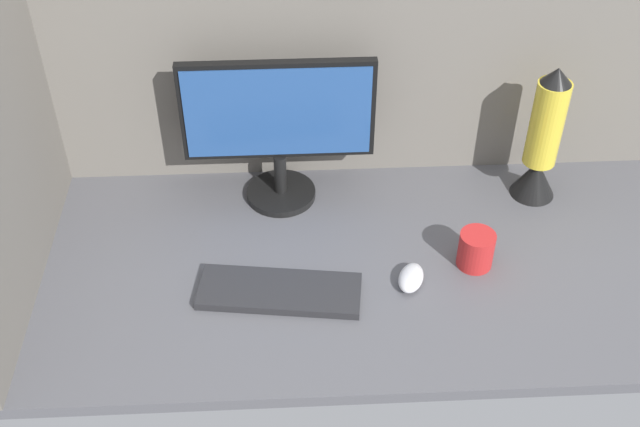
{
  "coord_description": "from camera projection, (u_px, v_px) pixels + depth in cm",
  "views": [
    {
      "loc": [
        -26.61,
        -137.92,
        133.82
      ],
      "look_at": [
        -11.46,
        0.0,
        14.0
      ],
      "focal_mm": 44.95,
      "sensor_mm": 36.0,
      "label": 1
    }
  ],
  "objects": [
    {
      "name": "ground_plane",
      "position": [
        401.0,
        261.0,
        1.94
      ],
      "size": [
        180.0,
        80.0,
        3.0
      ],
      "primitive_type": "cube",
      "color": "#515156"
    },
    {
      "name": "cubicle_wall_back",
      "position": [
        392.0,
        38.0,
        1.96
      ],
      "size": [
        180.0,
        5.5,
        76.43
      ],
      "color": "slate",
      "rests_on": "ground_plane"
    },
    {
      "name": "monitor",
      "position": [
        278.0,
        124.0,
        1.96
      ],
      "size": [
        47.47,
        18.0,
        39.45
      ],
      "color": "black",
      "rests_on": "ground_plane"
    },
    {
      "name": "keyboard",
      "position": [
        280.0,
        291.0,
        1.83
      ],
      "size": [
        38.39,
        17.78,
        2.0
      ],
      "primitive_type": "cube",
      "rotation": [
        0.0,
        0.0,
        -0.13
      ],
      "color": "#262628",
      "rests_on": "ground_plane"
    },
    {
      "name": "mouse",
      "position": [
        411.0,
        278.0,
        1.85
      ],
      "size": [
        8.58,
        10.95,
        3.4
      ],
      "primitive_type": "ellipsoid",
      "rotation": [
        0.0,
        0.0,
        -0.35
      ],
      "color": "silver",
      "rests_on": "ground_plane"
    },
    {
      "name": "mug_red_plastic",
      "position": [
        476.0,
        249.0,
        1.88
      ],
      "size": [
        8.47,
        8.47,
        9.15
      ],
      "color": "red",
      "rests_on": "ground_plane"
    },
    {
      "name": "lava_lamp",
      "position": [
        542.0,
        144.0,
        2.01
      ],
      "size": [
        11.51,
        11.51,
        37.67
      ],
      "color": "black",
      "rests_on": "ground_plane"
    }
  ]
}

